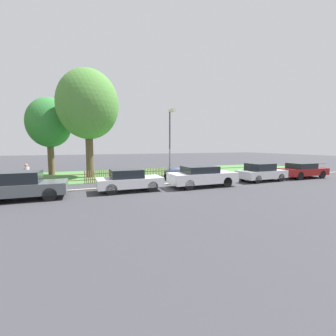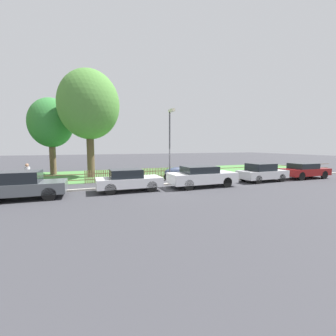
{
  "view_description": "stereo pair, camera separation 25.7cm",
  "coord_description": "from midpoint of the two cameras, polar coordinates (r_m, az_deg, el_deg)",
  "views": [
    {
      "loc": [
        -5.64,
        -14.25,
        2.74
      ],
      "look_at": [
        0.56,
        1.0,
        1.1
      ],
      "focal_mm": 24.0,
      "sensor_mm": 36.0,
      "label": 1
    },
    {
      "loc": [
        -5.4,
        -14.35,
        2.74
      ],
      "look_at": [
        0.56,
        1.0,
        1.1
      ],
      "focal_mm": 24.0,
      "sensor_mm": 36.0,
      "label": 2
    }
  ],
  "objects": [
    {
      "name": "pedestrian_near_fence",
      "position": [
        16.91,
        -31.71,
        -1.39
      ],
      "size": [
        0.45,
        0.45,
        1.61
      ],
      "rotation": [
        0.0,
        0.0,
        2.57
      ],
      "color": "#2D3351",
      "rests_on": "ground"
    },
    {
      "name": "parked_car_grey_coupe",
      "position": [
        22.05,
        31.58,
        -0.53
      ],
      "size": [
        4.14,
        1.81,
        1.29
      ],
      "rotation": [
        0.0,
        0.0,
        -0.03
      ],
      "color": "maroon",
      "rests_on": "ground"
    },
    {
      "name": "parked_car_black_saloon",
      "position": [
        13.64,
        -32.44,
        -3.66
      ],
      "size": [
        3.99,
        1.94,
        1.44
      ],
      "rotation": [
        0.0,
        0.0,
        -0.03
      ],
      "color": "#51565B",
      "rests_on": "ground"
    },
    {
      "name": "street_lamp",
      "position": [
        15.94,
        1.05,
        7.84
      ],
      "size": [
        0.2,
        0.79,
        5.24
      ],
      "color": "#47474C",
      "rests_on": "ground"
    },
    {
      "name": "covered_motorcycle",
      "position": [
        18.02,
        2.61,
        -1.03
      ],
      "size": [
        2.06,
        0.82,
        1.02
      ],
      "rotation": [
        0.0,
        0.0,
        -0.01
      ],
      "color": "black",
      "rests_on": "ground"
    },
    {
      "name": "grass_strip",
      "position": [
        22.45,
        -6.83,
        -1.35
      ],
      "size": [
        42.21,
        8.87,
        0.01
      ],
      "primitive_type": "cube",
      "color": "#477F3D",
      "rests_on": "ground"
    },
    {
      "name": "parked_car_red_compact",
      "position": [
        15.14,
        9.0,
        -2.02
      ],
      "size": [
        4.52,
        1.86,
        1.39
      ],
      "rotation": [
        0.0,
        0.0,
        -0.01
      ],
      "color": "silver",
      "rests_on": "ground"
    },
    {
      "name": "park_fence",
      "position": [
        18.18,
        -3.38,
        -1.48
      ],
      "size": [
        42.21,
        0.05,
        0.95
      ],
      "color": "olive",
      "rests_on": "ground"
    },
    {
      "name": "ground_plane",
      "position": [
        15.57,
        -0.12,
        -4.44
      ],
      "size": [
        120.0,
        120.0,
        0.0
      ],
      "primitive_type": "plane",
      "color": "#38383D"
    },
    {
      "name": "tree_behind_motorcycle",
      "position": [
        24.01,
        -27.3,
        10.07
      ],
      "size": [
        3.98,
        3.98,
        7.17
      ],
      "color": "brown",
      "rests_on": "ground"
    },
    {
      "name": "parked_car_navy_estate",
      "position": [
        13.73,
        -9.53,
        -3.0
      ],
      "size": [
        3.87,
        1.7,
        1.34
      ],
      "rotation": [
        0.0,
        0.0,
        -0.01
      ],
      "color": "silver",
      "rests_on": "ground"
    },
    {
      "name": "parked_car_white_van",
      "position": [
        18.72,
        23.11,
        -1.02
      ],
      "size": [
        3.83,
        1.81,
        1.39
      ],
      "rotation": [
        0.0,
        0.0,
        0.03
      ],
      "color": "#BCBCC1",
      "rests_on": "ground"
    },
    {
      "name": "tree_mid_park",
      "position": [
        20.91,
        -19.09,
        14.85
      ],
      "size": [
        5.1,
        5.1,
        9.15
      ],
      "color": "brown",
      "rests_on": "ground"
    },
    {
      "name": "kerb_stone",
      "position": [
        15.65,
        -0.25,
        -4.17
      ],
      "size": [
        42.21,
        0.2,
        0.12
      ],
      "primitive_type": "cube",
      "color": "#B2ADA3",
      "rests_on": "ground"
    }
  ]
}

